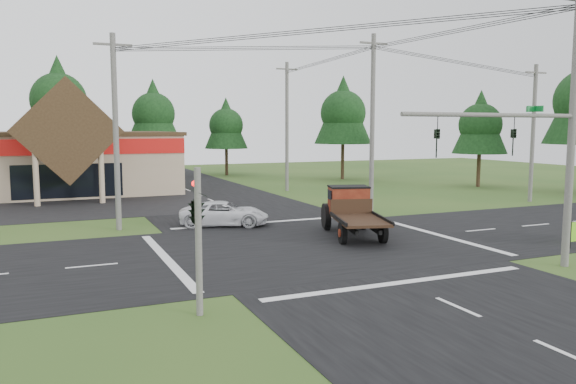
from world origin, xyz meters
TOP-DOWN VIEW (x-y plane):
  - ground at (0.00, 0.00)m, footprint 120.00×120.00m
  - road_ns at (0.00, 0.00)m, footprint 12.00×120.00m
  - road_ew at (0.00, 0.00)m, footprint 120.00×12.00m
  - parking_apron at (-14.00, 19.00)m, footprint 28.00×14.00m
  - traffic_signal_mast at (5.82, -7.50)m, footprint 8.12×0.24m
  - traffic_signal_corner at (-7.50, -7.32)m, footprint 0.53×2.48m
  - utility_pole_nr at (7.50, -7.50)m, footprint 2.00×0.30m
  - utility_pole_nw at (-8.00, 8.00)m, footprint 2.00×0.30m
  - utility_pole_ne at (8.00, 8.00)m, footprint 2.00×0.30m
  - utility_pole_far at (22.00, 8.00)m, footprint 2.00×0.30m
  - utility_pole_n at (8.00, 22.00)m, footprint 2.00×0.30m
  - tree_row_c at (-10.00, 41.00)m, footprint 7.28×7.28m
  - tree_row_d at (0.00, 42.00)m, footprint 6.16×6.16m
  - tree_row_e at (8.00, 40.00)m, footprint 5.04×5.04m
  - tree_side_ne at (18.00, 30.00)m, footprint 6.16×6.16m
  - tree_side_e_near at (26.00, 18.00)m, footprint 5.04×5.04m
  - antique_flatbed_truck at (2.78, 1.21)m, footprint 3.90×6.47m
  - white_pickup at (-2.31, 7.02)m, footprint 5.50×3.95m

SIDE VIEW (x-z plane):
  - ground at x=0.00m, z-range 0.00..0.00m
  - road_ns at x=0.00m, z-range 0.00..0.02m
  - road_ew at x=0.00m, z-range 0.00..0.02m
  - parking_apron at x=-14.00m, z-range 0.00..0.03m
  - white_pickup at x=-2.31m, z-range 0.00..1.39m
  - antique_flatbed_truck at x=2.78m, z-range 0.00..2.54m
  - traffic_signal_corner at x=-7.50m, z-range 1.32..5.72m
  - traffic_signal_mast at x=5.82m, z-range 0.93..7.93m
  - utility_pole_far at x=22.00m, z-range 0.14..10.34m
  - utility_pole_nw at x=-8.00m, z-range 0.14..10.64m
  - utility_pole_nr at x=7.50m, z-range 0.14..11.14m
  - utility_pole_n at x=8.00m, z-range 0.14..11.34m
  - utility_pole_ne at x=8.00m, z-range 0.14..11.64m
  - tree_row_e at x=8.00m, z-range 1.49..10.58m
  - tree_side_e_near at x=26.00m, z-range 1.49..10.58m
  - tree_row_d at x=0.00m, z-range 1.82..12.93m
  - tree_side_ne at x=18.00m, z-range 1.82..12.93m
  - tree_row_c at x=-10.00m, z-range 2.16..15.29m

